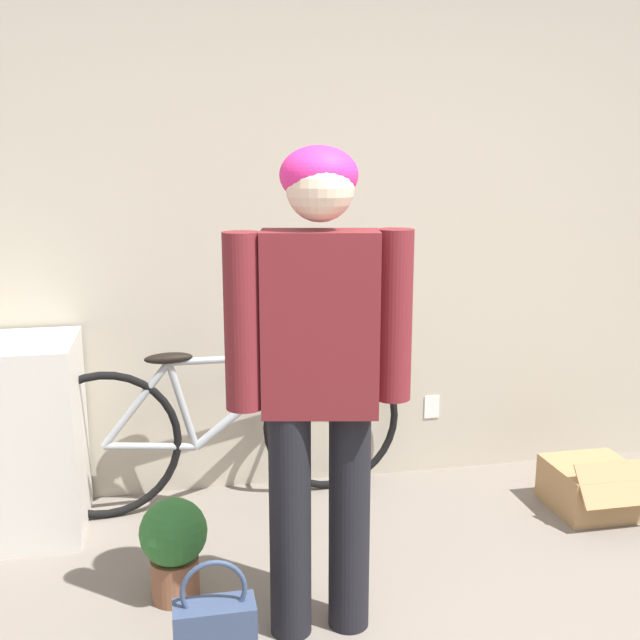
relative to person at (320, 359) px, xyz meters
The scene contains 6 objects.
wall_back 1.34m from the person, 76.64° to the left, with size 8.00×0.07×2.60m.
person is the anchor object (origin of this frame).
bicycle 1.25m from the person, 103.51° to the left, with size 1.78×0.46×0.77m.
handbag 0.94m from the person, 150.53° to the right, with size 0.26×0.12×0.42m.
cardboard_box 1.80m from the person, 24.01° to the left, with size 0.38×0.44×0.29m.
potted_plant 0.95m from the person, 150.15° to the left, with size 0.25×0.25×0.40m.
Camera 1 is at (-0.77, -1.29, 1.62)m, focal length 42.00 mm.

